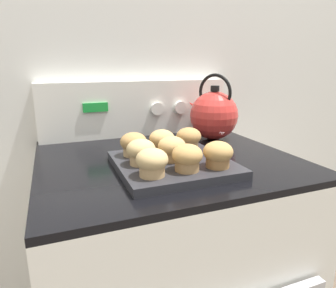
# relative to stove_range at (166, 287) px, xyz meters

# --- Properties ---
(wall_back) EXTENTS (8.00, 0.05, 2.40)m
(wall_back) POSITION_rel_stove_range_xyz_m (0.00, 0.35, 0.73)
(wall_back) COLOR silver
(wall_back) RESTS_ON ground_plane
(stove_range) EXTENTS (0.73, 0.69, 0.94)m
(stove_range) POSITION_rel_stove_range_xyz_m (0.00, 0.00, 0.00)
(stove_range) COLOR white
(stove_range) RESTS_ON ground_plane
(control_panel) EXTENTS (0.72, 0.07, 0.21)m
(control_panel) POSITION_rel_stove_range_xyz_m (0.00, 0.30, 0.57)
(control_panel) COLOR white
(control_panel) RESTS_ON stove_range
(muffin_pan) EXTENTS (0.29, 0.29, 0.02)m
(muffin_pan) POSITION_rel_stove_range_xyz_m (-0.02, -0.10, 0.48)
(muffin_pan) COLOR #28282D
(muffin_pan) RESTS_ON stove_range
(muffin_r0_c0) EXTENTS (0.07, 0.07, 0.07)m
(muffin_r0_c0) POSITION_rel_stove_range_xyz_m (-0.11, -0.19, 0.52)
(muffin_r0_c0) COLOR tan
(muffin_r0_c0) RESTS_ON muffin_pan
(muffin_r0_c1) EXTENTS (0.07, 0.07, 0.07)m
(muffin_r0_c1) POSITION_rel_stove_range_xyz_m (-0.02, -0.19, 0.52)
(muffin_r0_c1) COLOR #A37A4C
(muffin_r0_c1) RESTS_ON muffin_pan
(muffin_r0_c2) EXTENTS (0.07, 0.07, 0.07)m
(muffin_r0_c2) POSITION_rel_stove_range_xyz_m (0.06, -0.19, 0.52)
(muffin_r0_c2) COLOR olive
(muffin_r0_c2) RESTS_ON muffin_pan
(muffin_r1_c0) EXTENTS (0.07, 0.07, 0.07)m
(muffin_r1_c0) POSITION_rel_stove_range_xyz_m (-0.11, -0.10, 0.52)
(muffin_r1_c0) COLOR tan
(muffin_r1_c0) RESTS_ON muffin_pan
(muffin_r1_c1) EXTENTS (0.07, 0.07, 0.07)m
(muffin_r1_c1) POSITION_rel_stove_range_xyz_m (-0.02, -0.10, 0.52)
(muffin_r1_c1) COLOR tan
(muffin_r1_c1) RESTS_ON muffin_pan
(muffin_r2_c0) EXTENTS (0.07, 0.07, 0.07)m
(muffin_r2_c0) POSITION_rel_stove_range_xyz_m (-0.10, -0.02, 0.52)
(muffin_r2_c0) COLOR tan
(muffin_r2_c0) RESTS_ON muffin_pan
(muffin_r2_c1) EXTENTS (0.07, 0.07, 0.07)m
(muffin_r2_c1) POSITION_rel_stove_range_xyz_m (-0.02, -0.02, 0.52)
(muffin_r2_c1) COLOR olive
(muffin_r2_c1) RESTS_ON muffin_pan
(muffin_r2_c2) EXTENTS (0.07, 0.07, 0.07)m
(muffin_r2_c2) POSITION_rel_stove_range_xyz_m (0.07, -0.02, 0.52)
(muffin_r2_c2) COLOR tan
(muffin_r2_c2) RESTS_ON muffin_pan
(tea_kettle) EXTENTS (0.17, 0.20, 0.24)m
(tea_kettle) POSITION_rel_stove_range_xyz_m (0.24, 0.14, 0.56)
(tea_kettle) COLOR red
(tea_kettle) RESTS_ON stove_range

